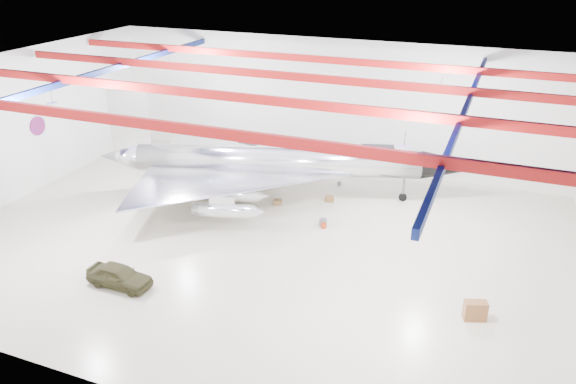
% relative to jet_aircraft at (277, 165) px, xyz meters
% --- Properties ---
extents(floor, '(40.00, 40.00, 0.00)m').
position_rel_jet_aircraft_xyz_m(floor, '(1.59, -6.72, -2.68)').
color(floor, '#BFB498').
rests_on(floor, ground).
extents(wall_back, '(40.00, 0.00, 40.00)m').
position_rel_jet_aircraft_xyz_m(wall_back, '(1.59, 8.28, 2.82)').
color(wall_back, silver).
rests_on(wall_back, floor).
extents(wall_left, '(0.00, 30.00, 30.00)m').
position_rel_jet_aircraft_xyz_m(wall_left, '(-18.41, -6.72, 2.82)').
color(wall_left, silver).
rests_on(wall_left, floor).
extents(ceiling, '(40.00, 40.00, 0.00)m').
position_rel_jet_aircraft_xyz_m(ceiling, '(1.59, -6.72, 8.32)').
color(ceiling, '#0A0F38').
rests_on(ceiling, wall_back).
extents(ceiling_structure, '(39.50, 29.50, 1.08)m').
position_rel_jet_aircraft_xyz_m(ceiling_structure, '(1.59, -6.72, 7.64)').
color(ceiling_structure, maroon).
rests_on(ceiling_structure, ceiling).
extents(wall_roundel, '(0.10, 1.50, 1.50)m').
position_rel_jet_aircraft_xyz_m(wall_roundel, '(-18.35, -4.72, 2.32)').
color(wall_roundel, '#B21414').
rests_on(wall_roundel, wall_left).
extents(jet_aircraft, '(29.23, 21.39, 8.18)m').
position_rel_jet_aircraft_xyz_m(jet_aircraft, '(0.00, 0.00, 0.00)').
color(jet_aircraft, silver).
rests_on(jet_aircraft, floor).
extents(jeep, '(3.94, 1.62, 1.34)m').
position_rel_jet_aircraft_xyz_m(jeep, '(-3.60, -14.82, -2.01)').
color(jeep, '#35321A').
rests_on(jeep, floor).
extents(desk, '(1.31, 0.95, 1.08)m').
position_rel_jet_aircraft_xyz_m(desk, '(15.66, -10.55, -2.14)').
color(desk, brown).
rests_on(desk, floor).
extents(toolbox_red, '(0.49, 0.40, 0.33)m').
position_rel_jet_aircraft_xyz_m(toolbox_red, '(-2.49, 0.13, -2.52)').
color(toolbox_red, '#AA3011').
rests_on(toolbox_red, floor).
extents(engine_drum, '(0.58, 0.58, 0.48)m').
position_rel_jet_aircraft_xyz_m(engine_drum, '(4.88, -3.32, -2.44)').
color(engine_drum, '#59595B').
rests_on(engine_drum, floor).
extents(parts_bin, '(0.68, 0.56, 0.45)m').
position_rel_jet_aircraft_xyz_m(parts_bin, '(4.07, 0.67, -2.46)').
color(parts_bin, olive).
rests_on(parts_bin, floor).
extents(crate_small, '(0.50, 0.44, 0.29)m').
position_rel_jet_aircraft_xyz_m(crate_small, '(-4.19, -0.89, -2.54)').
color(crate_small, '#59595B').
rests_on(crate_small, floor).
extents(tool_chest, '(0.48, 0.48, 0.34)m').
position_rel_jet_aircraft_xyz_m(tool_chest, '(5.04, -3.66, -2.51)').
color(tool_chest, '#AA3011').
rests_on(tool_chest, floor).
extents(oil_barrel, '(0.71, 0.63, 0.41)m').
position_rel_jet_aircraft_xyz_m(oil_barrel, '(0.61, -1.33, -2.48)').
color(oil_barrel, olive).
rests_on(oil_barrel, floor).
extents(spares_box, '(0.44, 0.44, 0.31)m').
position_rel_jet_aircraft_xyz_m(spares_box, '(3.84, 3.98, -2.53)').
color(spares_box, '#59595B').
rests_on(spares_box, floor).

